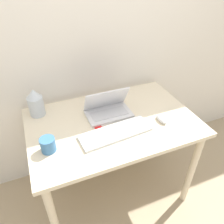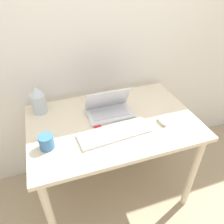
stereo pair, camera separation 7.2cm
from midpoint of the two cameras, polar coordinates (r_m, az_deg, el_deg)
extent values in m
cube|color=silver|center=(1.69, -7.28, 19.63)|extent=(6.00, 0.05, 2.50)
cube|color=beige|center=(1.54, -1.22, -2.71)|extent=(1.16, 0.77, 0.03)
cylinder|color=beige|center=(1.57, -16.28, -25.73)|extent=(0.05, 0.05, 0.74)
cylinder|color=beige|center=(1.83, 19.03, -14.13)|extent=(0.05, 0.05, 0.74)
cylinder|color=beige|center=(1.99, -19.22, -9.38)|extent=(0.05, 0.05, 0.74)
cylinder|color=beige|center=(2.20, 8.67, -2.32)|extent=(0.05, 0.05, 0.74)
cube|color=silver|center=(1.58, -2.17, -0.48)|extent=(0.32, 0.20, 0.02)
cube|color=#B7B7BC|center=(1.56, -2.05, -0.35)|extent=(0.26, 0.11, 0.00)
cube|color=silver|center=(1.56, -2.87, 3.34)|extent=(0.32, 0.11, 0.18)
cube|color=black|center=(1.56, -2.99, 3.68)|extent=(0.28, 0.09, 0.15)
cube|color=silver|center=(1.42, -0.50, -5.44)|extent=(0.49, 0.19, 0.02)
cube|color=#B2B2B2|center=(1.41, -0.50, -5.12)|extent=(0.45, 0.16, 0.00)
ellipsoid|color=silver|center=(1.55, 11.55, -1.80)|extent=(0.05, 0.11, 0.04)
cylinder|color=silver|center=(1.65, -20.35, 1.46)|extent=(0.11, 0.11, 0.14)
cone|color=silver|center=(1.60, -21.10, 4.50)|extent=(0.10, 0.10, 0.06)
cube|color=red|center=(1.46, -4.83, -4.50)|extent=(0.05, 0.07, 0.01)
cylinder|color=teal|center=(1.35, -17.86, -8.18)|extent=(0.09, 0.09, 0.09)
camera|label=1|loc=(0.04, -91.43, -1.04)|focal=35.00mm
camera|label=2|loc=(0.04, 88.57, 1.04)|focal=35.00mm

